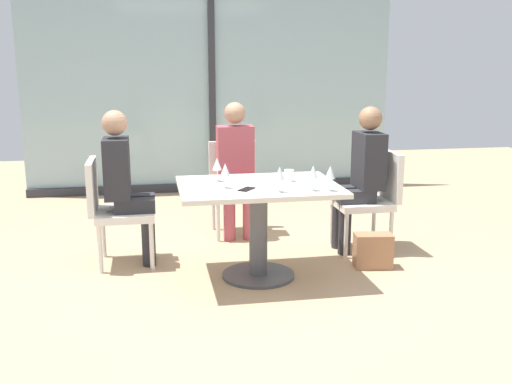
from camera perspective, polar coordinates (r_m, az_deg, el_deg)
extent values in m
plane|color=tan|center=(4.66, 0.22, -8.09)|extent=(12.00, 12.00, 0.00)
cube|color=#99B7BC|center=(7.53, -4.26, 10.31)|extent=(4.59, 0.03, 2.70)
cube|color=#2D2D33|center=(7.50, -4.24, 10.30)|extent=(0.08, 0.06, 2.70)
cube|color=#2D2D33|center=(7.67, -4.08, 0.55)|extent=(4.59, 0.10, 0.10)
cube|color=silver|center=(4.46, 0.23, 0.50)|extent=(1.19, 0.89, 0.04)
cylinder|color=#4C4C51|center=(4.55, 0.22, -4.00)|extent=(0.14, 0.14, 0.69)
cylinder|color=#4C4C51|center=(4.65, 0.22, -7.95)|extent=(0.56, 0.56, 0.02)
cube|color=silver|center=(5.26, 10.08, -1.09)|extent=(0.46, 0.46, 0.06)
cube|color=silver|center=(5.30, 12.72, 1.56)|extent=(0.05, 0.46, 0.42)
cylinder|color=silver|center=(5.43, 7.28, -3.00)|extent=(0.04, 0.04, 0.39)
cylinder|color=silver|center=(5.07, 8.64, -4.19)|extent=(0.04, 0.04, 0.39)
cylinder|color=silver|center=(5.56, 11.22, -2.77)|extent=(0.04, 0.04, 0.39)
cylinder|color=silver|center=(5.21, 12.82, -3.91)|extent=(0.04, 0.04, 0.39)
cube|color=silver|center=(5.64, -1.92, 0.03)|extent=(0.46, 0.46, 0.06)
cube|color=silver|center=(5.84, -2.29, 2.86)|extent=(0.46, 0.05, 0.42)
cylinder|color=silver|center=(5.48, -3.67, -2.80)|extent=(0.04, 0.04, 0.39)
cylinder|color=silver|center=(5.53, 0.45, -2.61)|extent=(0.04, 0.04, 0.39)
cylinder|color=silver|center=(5.86, -4.12, -1.77)|extent=(0.04, 0.04, 0.39)
cylinder|color=silver|center=(5.91, -0.26, -1.61)|extent=(0.04, 0.04, 0.39)
cube|color=silver|center=(4.94, -12.41, -2.07)|extent=(0.46, 0.46, 0.06)
cube|color=silver|center=(4.91, -15.46, 0.54)|extent=(0.05, 0.46, 0.42)
cylinder|color=silver|center=(4.81, -9.97, -5.17)|extent=(0.04, 0.04, 0.39)
cylinder|color=silver|center=(5.19, -10.01, -3.83)|extent=(0.04, 0.04, 0.39)
cylinder|color=silver|center=(4.83, -14.74, -5.33)|extent=(0.04, 0.04, 0.39)
cylinder|color=silver|center=(5.21, -14.42, -3.99)|extent=(0.04, 0.04, 0.39)
cylinder|color=#28282D|center=(5.33, 7.89, -2.99)|extent=(0.11, 0.11, 0.45)
cube|color=#28282D|center=(5.29, 8.97, -0.01)|extent=(0.32, 0.13, 0.11)
cylinder|color=#28282D|center=(5.17, 8.51, -3.51)|extent=(0.11, 0.11, 0.45)
cube|color=#28282D|center=(5.13, 9.63, -0.44)|extent=(0.32, 0.13, 0.11)
cube|color=#28282D|center=(5.20, 10.76, 3.01)|extent=(0.20, 0.34, 0.48)
sphere|color=#936B4C|center=(5.15, 10.93, 6.96)|extent=(0.20, 0.20, 0.20)
cylinder|color=#B24C56|center=(5.50, -2.56, -2.38)|extent=(0.11, 0.11, 0.45)
cube|color=#B24C56|center=(5.53, -2.72, 0.68)|extent=(0.13, 0.32, 0.11)
cylinder|color=#B24C56|center=(5.53, -0.71, -2.30)|extent=(0.11, 0.11, 0.45)
cube|color=#B24C56|center=(5.56, -0.88, 0.75)|extent=(0.13, 0.32, 0.11)
cube|color=#B24C56|center=(5.62, -2.02, 3.93)|extent=(0.34, 0.20, 0.48)
sphere|color=tan|center=(5.57, -2.05, 7.59)|extent=(0.20, 0.20, 0.20)
cylinder|color=#28282D|center=(4.90, -10.28, -4.46)|extent=(0.11, 0.11, 0.45)
cube|color=#28282D|center=(4.83, -11.54, -1.32)|extent=(0.32, 0.13, 0.11)
cylinder|color=#28282D|center=(5.08, -10.28, -3.87)|extent=(0.11, 0.11, 0.45)
cube|color=#28282D|center=(5.01, -11.51, -0.83)|extent=(0.32, 0.13, 0.11)
cube|color=#28282D|center=(4.86, -13.21, 2.25)|extent=(0.20, 0.34, 0.48)
sphere|color=tan|center=(4.82, -13.42, 6.46)|extent=(0.20, 0.20, 0.20)
cylinder|color=silver|center=(4.58, -3.73, 1.05)|extent=(0.06, 0.06, 0.00)
cylinder|color=silver|center=(4.57, -3.74, 1.61)|extent=(0.01, 0.01, 0.08)
cone|color=silver|center=(4.55, -3.76, 2.72)|extent=(0.07, 0.07, 0.09)
cylinder|color=silver|center=(4.19, 2.27, 0.01)|extent=(0.06, 0.06, 0.00)
cylinder|color=silver|center=(4.19, 2.28, 0.61)|extent=(0.01, 0.01, 0.08)
cone|color=silver|center=(4.17, 2.29, 1.82)|extent=(0.07, 0.07, 0.09)
cylinder|color=silver|center=(4.33, -2.95, 0.40)|extent=(0.06, 0.06, 0.00)
cylinder|color=silver|center=(4.32, -2.96, 0.99)|extent=(0.01, 0.01, 0.08)
cone|color=silver|center=(4.30, -2.97, 2.16)|extent=(0.07, 0.07, 0.09)
cylinder|color=silver|center=(4.26, 7.08, 0.13)|extent=(0.06, 0.06, 0.00)
cylinder|color=silver|center=(4.25, 7.10, 0.72)|extent=(0.01, 0.01, 0.08)
cone|color=silver|center=(4.24, 7.13, 1.91)|extent=(0.07, 0.07, 0.09)
cylinder|color=silver|center=(4.26, 5.47, 0.15)|extent=(0.06, 0.06, 0.00)
cylinder|color=silver|center=(4.25, 5.49, 0.75)|extent=(0.01, 0.01, 0.08)
cone|color=silver|center=(4.23, 5.51, 1.94)|extent=(0.07, 0.07, 0.09)
cylinder|color=white|center=(4.57, 3.17, 1.58)|extent=(0.08, 0.08, 0.09)
cube|color=black|center=(4.27, -0.90, 0.28)|extent=(0.14, 0.16, 0.01)
cube|color=#A3704C|center=(4.90, 11.16, -5.55)|extent=(0.32, 0.20, 0.28)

